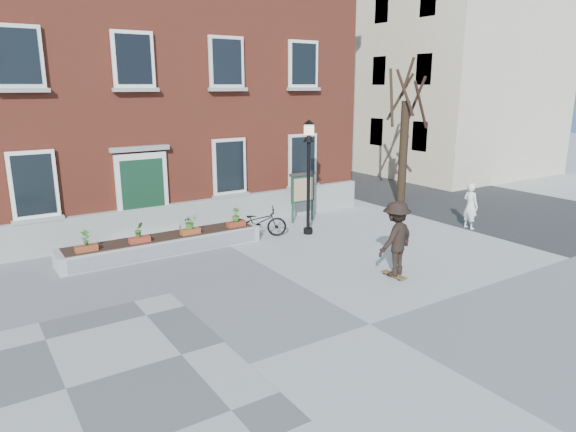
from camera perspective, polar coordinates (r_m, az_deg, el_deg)
ground at (r=11.49m, az=9.09°, el=-11.79°), size 100.00×100.00×0.00m
checker_patch at (r=9.96m, az=-23.46°, el=-17.23°), size 6.00×6.00×0.01m
bicycle at (r=17.47m, az=-3.36°, el=-0.68°), size 2.04×1.48×1.02m
parked_car at (r=31.65m, az=2.98°, el=6.53°), size 2.74×4.81×1.50m
bystander at (r=19.50m, az=19.61°, el=1.08°), size 0.44×0.64×1.68m
brick_building at (r=22.14m, az=-20.90°, el=16.73°), size 18.40×10.85×12.60m
planter_assembly at (r=16.27m, az=-13.61°, el=-2.96°), size 6.20×1.12×1.15m
bare_tree at (r=22.48m, az=12.76°, el=8.26°), size 1.83×1.83×6.16m
side_street at (r=37.13m, az=9.67°, el=17.20°), size 15.20×36.00×14.50m
lamp_post at (r=17.40m, az=2.31°, el=6.10°), size 0.40×0.40×3.93m
notice_board at (r=19.25m, az=1.64°, el=3.04°), size 1.10×0.16×1.87m
skateboarder at (r=13.90m, az=11.89°, el=-2.47°), size 1.43×1.01×2.09m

